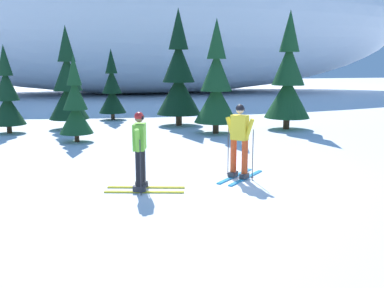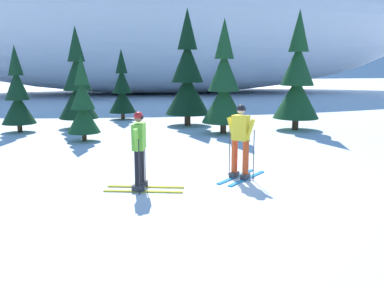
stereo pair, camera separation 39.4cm
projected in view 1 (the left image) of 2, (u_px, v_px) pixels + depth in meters
The scene contains 11 objects.
ground_plane at pixel (211, 175), 10.86m from camera, with size 120.00×120.00×0.00m, color white.
skier_lime_jacket at pixel (140, 149), 9.42m from camera, with size 1.80×0.89×1.75m.
skier_yellow_jacket at pixel (240, 140), 10.39m from camera, with size 1.50×1.44×1.81m.
pine_tree_far_left at pixel (7, 97), 17.03m from camera, with size 1.35×1.35×3.48m.
pine_tree_left at pixel (68, 86), 18.12m from camera, with size 1.66×1.66×4.30m.
pine_tree_center_left at pixel (75, 106), 15.18m from camera, with size 1.18×1.18×3.07m.
pine_tree_center at pixel (112, 90), 21.12m from camera, with size 1.33×1.33×3.45m.
pine_tree_center_right at pixel (179, 77), 19.07m from camera, with size 1.97×1.97×5.11m.
pine_tree_right at pixel (216, 86), 16.94m from camera, with size 1.72×1.72×4.46m.
pine_tree_far_right at pixel (288, 80), 18.01m from camera, with size 1.90×1.90×4.91m.
snow_ridge_background at pixel (151, 20), 38.67m from camera, with size 49.04×20.77×13.05m, color white.
Camera 1 is at (-2.91, -10.12, 2.79)m, focal length 40.50 mm.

